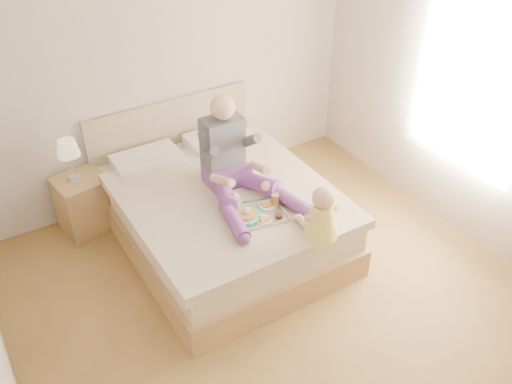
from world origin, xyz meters
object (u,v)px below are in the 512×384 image
baby (321,216)px  tray (257,212)px  nightstand (84,203)px  bed (219,210)px  adult (233,165)px

baby → tray: bearing=117.6°
tray → baby: baby is taller
tray → nightstand: bearing=139.2°
bed → tray: bearing=-83.7°
tray → baby: size_ratio=1.14×
nightstand → tray: bearing=-60.5°
bed → nightstand: bearing=141.5°
tray → bed: bearing=107.5°
bed → nightstand: bed is taller
bed → tray: size_ratio=4.35×
nightstand → baby: baby is taller
adult → tray: size_ratio=2.02×
tray → baby: (0.29, -0.46, 0.15)m
bed → nightstand: size_ratio=3.98×
tray → adult: bearing=97.9°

